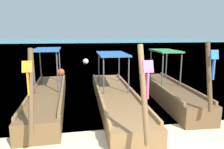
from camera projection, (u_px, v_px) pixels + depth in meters
name	position (u px, v px, depth m)	size (l,w,h in m)	color
sea_water	(79.00, 43.00, 63.99)	(120.00, 120.00, 0.00)	teal
longtail_boat_orange_ribbon	(48.00, 97.00, 7.77)	(1.28, 6.38, 2.38)	brown
longtail_boat_pink_ribbon	(115.00, 96.00, 8.04)	(1.56, 7.41, 2.48)	brown
longtail_boat_blue_ribbon	(169.00, 92.00, 8.36)	(1.38, 5.50, 2.49)	brown
mooring_buoy_near	(61.00, 73.00, 13.36)	(0.50, 0.50, 0.50)	#EA5119
mooring_buoy_far	(86.00, 61.00, 18.67)	(0.51, 0.51, 0.51)	white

